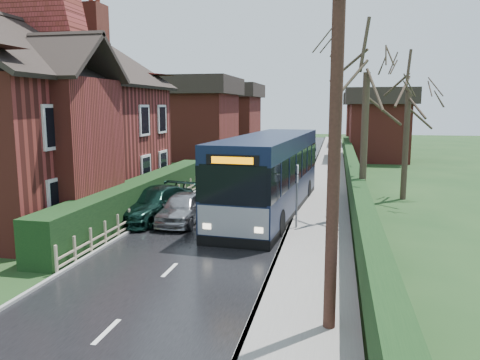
% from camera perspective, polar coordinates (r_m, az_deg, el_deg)
% --- Properties ---
extents(ground, '(140.00, 140.00, 0.00)m').
position_cam_1_polar(ground, '(16.38, -6.12, -8.58)').
color(ground, '#27441D').
rests_on(ground, ground).
extents(road, '(6.00, 100.00, 0.02)m').
position_cam_1_polar(road, '(25.79, 0.67, -2.00)').
color(road, black).
rests_on(road, ground).
extents(pavement, '(2.50, 100.00, 0.14)m').
position_cam_1_polar(pavement, '(25.33, 10.16, -2.21)').
color(pavement, slate).
rests_on(pavement, ground).
extents(kerb_right, '(0.12, 100.00, 0.14)m').
position_cam_1_polar(kerb_right, '(25.39, 7.45, -2.12)').
color(kerb_right, gray).
rests_on(kerb_right, ground).
extents(kerb_left, '(0.12, 100.00, 0.10)m').
position_cam_1_polar(kerb_left, '(26.53, -5.81, -1.65)').
color(kerb_left, gray).
rests_on(kerb_left, ground).
extents(front_hedge, '(1.20, 16.00, 1.60)m').
position_cam_1_polar(front_hedge, '(22.08, -11.85, -1.98)').
color(front_hedge, black).
rests_on(front_hedge, ground).
extents(picket_fence, '(0.10, 16.00, 0.90)m').
position_cam_1_polar(picket_fence, '(21.86, -10.02, -2.97)').
color(picket_fence, gray).
rests_on(picket_fence, ground).
extents(right_wall_hedge, '(0.60, 50.00, 1.80)m').
position_cam_1_polar(right_wall_hedge, '(25.18, 13.74, -0.20)').
color(right_wall_hedge, maroon).
rests_on(right_wall_hedge, ground).
extents(brick_house, '(9.30, 14.60, 10.30)m').
position_cam_1_polar(brick_house, '(23.87, -23.14, 6.95)').
color(brick_house, maroon).
rests_on(brick_house, ground).
extents(bus, '(3.62, 12.03, 3.60)m').
position_cam_1_polar(bus, '(21.65, 3.64, 0.63)').
color(bus, black).
rests_on(bus, ground).
extents(car_silver, '(1.65, 3.88, 1.31)m').
position_cam_1_polar(car_silver, '(20.07, -7.01, -3.38)').
color(car_silver, '#9F9EA3').
rests_on(car_silver, ground).
extents(car_green, '(2.93, 5.15, 1.41)m').
position_cam_1_polar(car_green, '(20.81, -10.41, -2.87)').
color(car_green, black).
rests_on(car_green, ground).
extents(car_distant, '(3.02, 4.44, 1.39)m').
position_cam_1_polar(car_distant, '(50.94, 7.67, 4.16)').
color(car_distant, black).
rests_on(car_distant, ground).
extents(bus_stop_sign, '(0.15, 0.41, 2.69)m').
position_cam_1_polar(bus_stop_sign, '(18.55, 6.95, -0.88)').
color(bus_stop_sign, slate).
rests_on(bus_stop_sign, ground).
extents(telegraph_pole, '(0.27, 1.00, 7.75)m').
position_cam_1_polar(telegraph_pole, '(9.90, 11.42, 2.94)').
color(telegraph_pole, black).
rests_on(telegraph_pole, ground).
extents(tree_right_near, '(4.20, 4.20, 9.07)m').
position_cam_1_polar(tree_right_near, '(20.96, 15.28, 13.73)').
color(tree_right_near, '#352A1F').
rests_on(tree_right_near, ground).
extents(tree_right_far, '(4.26, 4.26, 8.23)m').
position_cam_1_polar(tree_right_far, '(26.12, 19.93, 11.14)').
color(tree_right_far, '#35281F').
rests_on(tree_right_far, ground).
extents(tree_house_side, '(4.05, 4.05, 9.20)m').
position_cam_1_polar(tree_house_side, '(37.78, -18.11, 11.52)').
color(tree_house_side, '#3E2D25').
rests_on(tree_house_side, ground).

